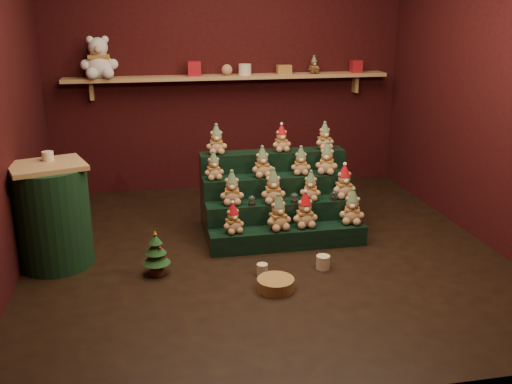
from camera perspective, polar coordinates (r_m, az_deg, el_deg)
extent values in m
plane|color=black|center=(5.01, 0.78, -6.00)|extent=(4.00, 4.00, 0.00)
cube|color=black|center=(6.62, -2.88, 12.46)|extent=(4.00, 0.10, 2.80)
cube|color=black|center=(2.68, 9.92, 4.04)|extent=(4.00, 0.10, 2.80)
cube|color=black|center=(5.42, 22.92, 9.87)|extent=(0.10, 4.00, 2.80)
cube|color=tan|center=(6.46, -2.63, 11.43)|extent=(3.60, 0.26, 0.04)
cube|color=tan|center=(6.50, -16.10, 9.73)|extent=(0.04, 0.12, 0.20)
cube|color=tan|center=(6.92, 9.90, 10.62)|extent=(0.04, 0.12, 0.20)
cube|color=black|center=(5.07, 3.23, -4.59)|extent=(1.40, 0.22, 0.18)
cube|color=black|center=(5.24, 2.66, -2.78)|extent=(1.40, 0.22, 0.36)
cube|color=black|center=(5.41, 2.12, -1.08)|extent=(1.40, 0.22, 0.54)
cube|color=black|center=(5.58, 1.62, 0.52)|extent=(1.40, 0.22, 0.72)
cylinder|color=black|center=(5.06, -0.42, -1.20)|extent=(0.06, 0.06, 0.02)
sphere|color=white|center=(5.04, -0.42, -0.74)|extent=(0.07, 0.07, 0.07)
cylinder|color=black|center=(5.14, 3.85, -0.92)|extent=(0.06, 0.06, 0.03)
sphere|color=white|center=(5.13, 3.86, -0.45)|extent=(0.07, 0.07, 0.07)
cylinder|color=black|center=(5.24, 7.79, -0.67)|extent=(0.06, 0.06, 0.03)
sphere|color=white|center=(5.23, 7.81, -0.21)|extent=(0.07, 0.07, 0.07)
cube|color=tan|center=(4.79, -20.20, 2.47)|extent=(0.68, 0.62, 0.04)
cylinder|color=black|center=(4.91, -19.67, -2.38)|extent=(0.60, 0.60, 0.83)
cylinder|color=beige|center=(4.87, -20.11, 3.41)|extent=(0.09, 0.09, 0.07)
cylinder|color=#442418|center=(4.66, -9.86, -7.79)|extent=(0.11, 0.11, 0.06)
cone|color=#153A1D|center=(4.61, -9.95, -6.36)|extent=(0.22, 0.22, 0.11)
cone|color=#153A1D|center=(4.58, -10.00, -5.48)|extent=(0.17, 0.17, 0.10)
cone|color=#153A1D|center=(4.55, -10.05, -4.64)|extent=(0.11, 0.11, 0.08)
cone|color=gold|center=(4.53, -10.09, -3.99)|extent=(0.03, 0.03, 0.03)
cylinder|color=beige|center=(4.58, 0.62, -7.74)|extent=(0.09, 0.09, 0.09)
cylinder|color=beige|center=(4.71, 6.72, -6.99)|extent=(0.11, 0.11, 0.11)
cylinder|color=olive|center=(4.36, 1.97, -9.19)|extent=(0.37, 0.37, 0.09)
cube|color=red|center=(6.38, -6.21, 12.17)|extent=(0.14, 0.14, 0.16)
cylinder|color=beige|center=(6.46, -1.12, 12.15)|extent=(0.14, 0.14, 0.12)
cube|color=red|center=(6.80, 9.97, 12.27)|extent=(0.12, 0.12, 0.14)
sphere|color=tan|center=(6.42, -2.92, 12.10)|extent=(0.12, 0.12, 0.12)
cube|color=#C7521C|center=(6.55, 2.83, 12.13)|extent=(0.16, 0.10, 0.10)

